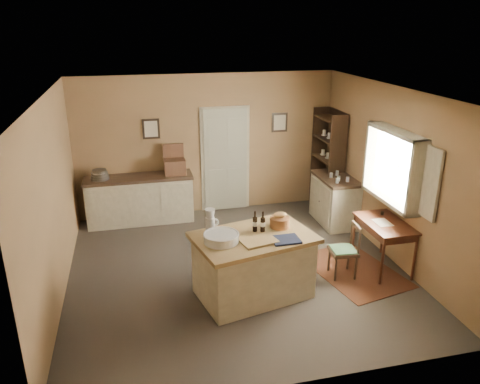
% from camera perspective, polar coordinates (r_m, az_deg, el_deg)
% --- Properties ---
extents(ground, '(5.00, 5.00, 0.00)m').
position_cam_1_polar(ground, '(7.32, -0.47, -9.39)').
color(ground, '#4C433A').
rests_on(ground, ground).
extents(wall_back, '(5.00, 0.10, 2.70)m').
position_cam_1_polar(wall_back, '(9.11, -4.02, 5.77)').
color(wall_back, '#936D47').
rests_on(wall_back, ground).
extents(wall_front, '(5.00, 0.10, 2.70)m').
position_cam_1_polar(wall_front, '(4.57, 6.59, -9.75)').
color(wall_front, '#936D47').
rests_on(wall_front, ground).
extents(wall_left, '(0.10, 5.00, 2.70)m').
position_cam_1_polar(wall_left, '(6.70, -21.84, -1.10)').
color(wall_left, '#936D47').
rests_on(wall_left, ground).
extents(wall_right, '(0.10, 5.00, 2.70)m').
position_cam_1_polar(wall_right, '(7.68, 18.02, 2.02)').
color(wall_right, '#936D47').
rests_on(wall_right, ground).
extents(ceiling, '(5.00, 5.00, 0.00)m').
position_cam_1_polar(ceiling, '(6.43, -0.54, 12.00)').
color(ceiling, silver).
rests_on(ceiling, wall_back).
extents(door, '(0.97, 0.06, 2.11)m').
position_cam_1_polar(door, '(9.22, -1.79, 4.09)').
color(door, '#A8A78F').
rests_on(door, ground).
extents(framed_prints, '(2.82, 0.02, 0.38)m').
position_cam_1_polar(framed_prints, '(9.03, -2.79, 8.09)').
color(framed_prints, black).
rests_on(framed_prints, ground).
extents(window, '(0.25, 1.99, 1.12)m').
position_cam_1_polar(window, '(7.42, 18.45, 2.97)').
color(window, beige).
rests_on(window, ground).
extents(work_island, '(1.76, 1.35, 1.20)m').
position_cam_1_polar(work_island, '(6.48, 1.58, -8.75)').
color(work_island, beige).
rests_on(work_island, ground).
extents(sideboard, '(1.98, 0.56, 1.18)m').
position_cam_1_polar(sideboard, '(8.97, -12.04, -0.69)').
color(sideboard, beige).
rests_on(sideboard, ground).
extents(rug, '(1.41, 1.79, 0.01)m').
position_cam_1_polar(rug, '(7.49, 13.68, -9.26)').
color(rug, '#532916').
rests_on(rug, ground).
extents(writing_desk, '(0.60, 0.98, 0.82)m').
position_cam_1_polar(writing_desk, '(7.40, 17.23, -4.20)').
color(writing_desk, '#3D1D10').
rests_on(writing_desk, ground).
extents(desk_chair, '(0.41, 0.41, 0.81)m').
position_cam_1_polar(desk_chair, '(7.14, 12.46, -7.06)').
color(desk_chair, black).
rests_on(desk_chair, ground).
extents(right_cabinet, '(0.60, 1.08, 0.99)m').
position_cam_1_polar(right_cabinet, '(8.94, 11.46, -0.90)').
color(right_cabinet, beige).
rests_on(right_cabinet, ground).
extents(shelving_unit, '(0.34, 0.90, 2.00)m').
position_cam_1_polar(shelving_unit, '(9.40, 10.87, 3.69)').
color(shelving_unit, black).
rests_on(shelving_unit, ground).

